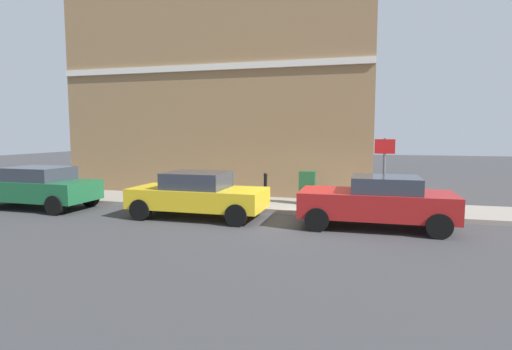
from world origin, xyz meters
TOP-DOWN VIEW (x-y plane):
  - ground at (0.00, 0.00)m, footprint 80.00×80.00m
  - sidewalk at (1.95, 6.00)m, footprint 2.51×30.00m
  - corner_building at (7.07, 4.41)m, footprint 7.84×12.82m
  - car_red at (-0.45, -2.07)m, footprint 1.91×4.11m
  - car_yellow at (-0.46, 3.23)m, footprint 1.93×4.14m
  - car_green at (-0.45, 9.25)m, footprint 1.97×4.21m
  - utility_cabinet at (1.99, 0.19)m, footprint 0.46×0.61m
  - bollard_near_cabinet at (2.09, 1.71)m, footprint 0.14×0.14m
  - street_sign at (1.00, -2.28)m, footprint 0.08×0.60m

SIDE VIEW (x-z plane):
  - ground at x=0.00m, z-range 0.00..0.00m
  - sidewalk at x=1.95m, z-range 0.00..0.15m
  - utility_cabinet at x=1.99m, z-range 0.11..1.26m
  - bollard_near_cabinet at x=2.09m, z-range 0.19..1.22m
  - car_yellow at x=-0.46m, z-range 0.02..1.44m
  - car_red at x=-0.45m, z-range 0.03..1.46m
  - car_green at x=-0.45m, z-range 0.04..1.48m
  - street_sign at x=1.00m, z-range 0.51..2.81m
  - corner_building at x=7.07m, z-range 0.00..8.82m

